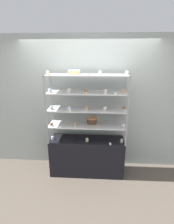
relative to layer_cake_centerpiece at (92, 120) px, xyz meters
The scene contains 33 objects.
ground_plane 1.08m from the layer_cake_centerpiece, 141.40° to the right, with size 20.00×20.00×0.00m, color brown.
back_wall 0.38m from the layer_cake_centerpiece, 107.10° to the left, with size 8.00×0.05×2.60m.
display_base 0.72m from the layer_cake_centerpiece, 141.40° to the right, with size 1.39×0.43×0.71m.
display_riser_lower 0.14m from the layer_cake_centerpiece, 141.40° to the right, with size 1.39×0.43×0.30m.
display_riser_middle 0.25m from the layer_cake_centerpiece, 141.40° to the right, with size 1.39×0.43×0.30m.
display_riser_upper 0.54m from the layer_cake_centerpiece, 141.40° to the right, with size 1.39×0.43×0.30m.
display_riser_top 0.83m from the layer_cake_centerpiece, 141.40° to the right, with size 1.39×0.43×0.30m.
layer_cake_centerpiece is the anchor object (origin of this frame).
sheet_cake_frosted 0.93m from the layer_cake_centerpiece, behind, with size 0.19×0.14×0.07m.
cupcake_0 0.81m from the layer_cake_centerpiece, behind, with size 0.06×0.06×0.07m.
cupcake_1 0.37m from the layer_cake_centerpiece, 117.74° to the right, with size 0.06×0.06×0.07m.
cupcake_2 0.65m from the layer_cake_centerpiece, 16.38° to the right, with size 0.06×0.06×0.07m.
price_tag_0 0.54m from the layer_cake_centerpiece, 38.93° to the right, with size 0.04×0.00×0.04m.
cupcake_3 0.74m from the layer_cake_centerpiece, 165.30° to the right, with size 0.06×0.06×0.07m.
cupcake_4 0.34m from the layer_cake_centerpiece, 154.27° to the right, with size 0.06×0.06×0.07m.
cupcake_5 0.58m from the layer_cake_centerpiece, 19.10° to the right, with size 0.06×0.06×0.07m.
price_tag_1 0.62m from the layer_cake_centerpiece, 154.44° to the right, with size 0.04×0.00×0.04m.
cupcake_6 0.78m from the layer_cake_centerpiece, 167.72° to the right, with size 0.06×0.06×0.07m.
cupcake_7 0.52m from the layer_cake_centerpiece, 154.44° to the right, with size 0.06×0.06×0.07m.
cupcake_8 0.32m from the layer_cake_centerpiece, 126.68° to the right, with size 0.06×0.06×0.07m.
cupcake_9 0.40m from the layer_cake_centerpiece, 37.54° to the right, with size 0.06×0.06×0.07m.
cupcake_10 0.63m from the layer_cake_centerpiece, 12.87° to the right, with size 0.06×0.06×0.07m.
price_tag_2 0.52m from the layer_cake_centerpiece, 143.41° to the right, with size 0.04×0.00×0.04m.
cupcake_11 0.94m from the layer_cake_centerpiece, 168.14° to the right, with size 0.06×0.06×0.07m.
cupcake_12 0.71m from the layer_cake_centerpiece, 164.92° to the right, with size 0.06×0.06×0.07m.
cupcake_13 0.61m from the layer_cake_centerpiece, 119.61° to the right, with size 0.06×0.06×0.07m.
cupcake_14 0.65m from the layer_cake_centerpiece, 37.66° to the right, with size 0.06×0.06×0.07m.
cupcake_15 0.80m from the layer_cake_centerpiece, 13.20° to the right, with size 0.06×0.06×0.07m.
price_tag_3 0.73m from the layer_cake_centerpiece, 35.17° to the right, with size 0.04×0.00×0.04m.
cupcake_16 1.15m from the layer_cake_centerpiece, 165.52° to the right, with size 0.06×0.06×0.07m.
cupcake_17 0.90m from the layer_cake_centerpiece, 47.08° to the right, with size 0.06×0.06×0.07m.
cupcake_18 1.05m from the layer_cake_centerpiece, 13.31° to the right, with size 0.06×0.06×0.07m.
price_tag_4 0.91m from the layer_cake_centerpiece, 98.92° to the right, with size 0.04×0.00×0.04m.
Camera 1 is at (0.18, -2.97, 2.20)m, focal length 28.00 mm.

